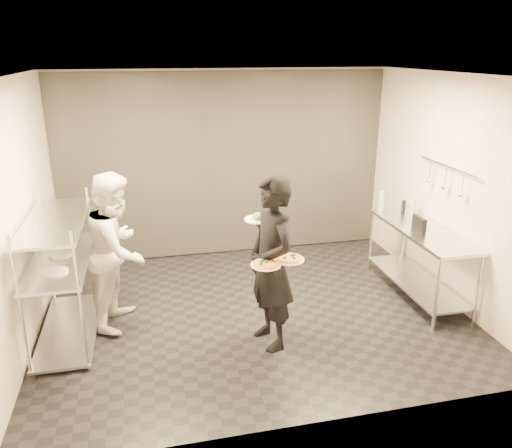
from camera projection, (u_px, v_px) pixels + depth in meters
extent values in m
cube|color=black|center=(254.00, 312.00, 6.14)|extent=(5.00, 4.00, 0.00)
cube|color=silver|center=(254.00, 75.00, 5.21)|extent=(5.00, 4.00, 0.00)
cube|color=beige|center=(225.00, 165.00, 7.51)|extent=(5.00, 0.00, 2.80)
cube|color=beige|center=(311.00, 277.00, 3.84)|extent=(5.00, 0.00, 2.80)
cube|color=beige|center=(18.00, 219.00, 5.15)|extent=(0.00, 4.00, 2.80)
cube|color=beige|center=(450.00, 190.00, 6.20)|extent=(0.00, 4.00, 2.80)
cube|color=white|center=(225.00, 166.00, 7.49)|extent=(4.90, 0.04, 2.74)
cylinder|color=silver|center=(20.00, 310.00, 4.67)|extent=(0.04, 0.04, 1.50)
cylinder|color=silver|center=(47.00, 249.00, 6.09)|extent=(0.04, 0.04, 1.50)
cylinder|color=silver|center=(81.00, 303.00, 4.79)|extent=(0.04, 0.04, 1.50)
cylinder|color=silver|center=(93.00, 245.00, 6.20)|extent=(0.04, 0.04, 1.50)
cube|color=#B2B6BC|center=(70.00, 329.00, 5.67)|extent=(0.60, 1.60, 0.03)
cube|color=#B2B6BC|center=(60.00, 260.00, 5.39)|extent=(0.60, 1.60, 0.03)
cube|color=#B2B6BC|center=(55.00, 221.00, 5.24)|extent=(0.60, 1.60, 0.03)
cylinder|color=white|center=(55.00, 271.00, 5.06)|extent=(0.26, 0.26, 0.01)
cylinder|color=white|center=(61.00, 255.00, 5.47)|extent=(0.26, 0.26, 0.01)
cylinder|color=silver|center=(437.00, 295.00, 5.60)|extent=(0.04, 0.04, 0.90)
cylinder|color=silver|center=(371.00, 240.00, 7.18)|extent=(0.04, 0.04, 0.90)
cylinder|color=silver|center=(478.00, 290.00, 5.71)|extent=(0.04, 0.04, 0.90)
cylinder|color=silver|center=(404.00, 238.00, 7.29)|extent=(0.04, 0.04, 0.90)
cube|color=#B2B6BC|center=(416.00, 281.00, 6.54)|extent=(0.57, 1.71, 0.03)
cube|color=#B2B6BC|center=(422.00, 230.00, 6.30)|extent=(0.60, 1.80, 0.04)
cylinder|color=silver|center=(449.00, 167.00, 6.09)|extent=(0.02, 1.20, 0.02)
cylinder|color=silver|center=(463.00, 184.00, 5.80)|extent=(0.01, 0.01, 0.22)
sphere|color=silver|center=(461.00, 195.00, 5.85)|extent=(0.07, 0.07, 0.07)
cylinder|color=silver|center=(446.00, 177.00, 6.12)|extent=(0.01, 0.01, 0.22)
sphere|color=silver|center=(444.00, 187.00, 6.17)|extent=(0.07, 0.07, 0.07)
cylinder|color=silver|center=(430.00, 171.00, 6.45)|extent=(0.01, 0.01, 0.22)
sphere|color=silver|center=(429.00, 180.00, 6.49)|extent=(0.07, 0.07, 0.07)
imported|color=black|center=(271.00, 264.00, 5.20)|extent=(0.60, 0.77, 1.88)
imported|color=silver|center=(118.00, 250.00, 5.66)|extent=(0.90, 1.03, 1.80)
cylinder|color=white|center=(266.00, 265.00, 4.91)|extent=(0.30, 0.30, 0.01)
cylinder|color=gold|center=(266.00, 264.00, 4.91)|extent=(0.27, 0.27, 0.02)
cylinder|color=#BC4819|center=(266.00, 263.00, 4.91)|extent=(0.24, 0.24, 0.01)
sphere|color=#155F16|center=(266.00, 262.00, 4.90)|extent=(0.04, 0.04, 0.04)
cylinder|color=white|center=(290.00, 259.00, 5.00)|extent=(0.30, 0.30, 0.01)
cylinder|color=gold|center=(290.00, 258.00, 5.00)|extent=(0.26, 0.26, 0.02)
cylinder|color=#BC4819|center=(290.00, 257.00, 4.99)|extent=(0.23, 0.23, 0.01)
sphere|color=#155F16|center=(290.00, 257.00, 4.99)|extent=(0.04, 0.04, 0.04)
cylinder|color=white|center=(259.00, 219.00, 5.29)|extent=(0.31, 0.31, 0.01)
ellipsoid|color=#2D6018|center=(259.00, 216.00, 5.27)|extent=(0.13, 0.13, 0.07)
cube|color=black|center=(419.00, 224.00, 6.13)|extent=(0.07, 0.28, 0.20)
cylinder|color=gray|center=(381.00, 201.00, 6.94)|extent=(0.08, 0.08, 0.28)
cylinder|color=gray|center=(413.00, 207.00, 6.77)|extent=(0.07, 0.07, 0.22)
cylinder|color=black|center=(403.00, 207.00, 6.82)|extent=(0.06, 0.06, 0.19)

